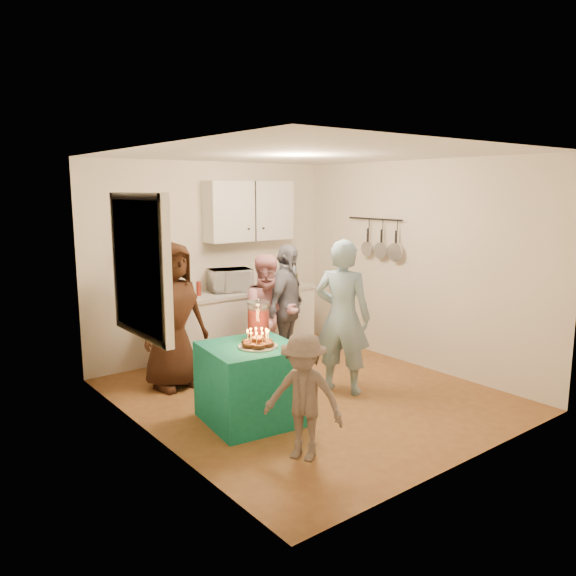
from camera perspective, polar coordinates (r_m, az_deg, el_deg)
floor at (r=6.32m, az=1.98°, el=-10.76°), size 4.00×4.00×0.00m
ceiling at (r=5.92m, az=2.14°, el=13.47°), size 4.00×4.00×0.00m
back_wall at (r=7.61m, az=-7.66°, el=2.82°), size 3.60×3.60×0.00m
left_wall at (r=5.04m, az=-13.84°, el=-1.05°), size 4.00×4.00×0.00m
right_wall at (r=7.26m, az=13.02°, el=2.30°), size 4.00×4.00×0.00m
window_night at (r=5.29m, az=-14.99°, el=2.15°), size 0.04×1.00×1.20m
counter at (r=7.62m, az=-5.06°, el=-3.78°), size 2.20×0.58×0.86m
countertop at (r=7.53m, az=-5.12°, el=-0.41°), size 2.24×0.62×0.05m
upper_cabinet at (r=7.70m, az=-3.96°, el=7.82°), size 1.30×0.30×0.80m
pot_rack at (r=7.63m, az=8.64°, el=5.07°), size 0.12×1.00×0.60m
microwave at (r=7.43m, az=-5.91°, el=0.80°), size 0.61×0.49×0.30m
party_table at (r=5.54m, az=-3.81°, el=-9.64°), size 0.95×0.95×0.76m
donut_cake at (r=5.35m, az=-3.09°, el=-5.08°), size 0.38×0.38×0.18m
punch_jar at (r=5.72m, az=-3.03°, el=-3.25°), size 0.22×0.22×0.34m
man_birthday at (r=6.20m, az=5.55°, el=-2.94°), size 0.67×0.75×1.72m
woman_back_left at (r=6.46m, az=-11.70°, el=-2.75°), size 0.87×0.62×1.68m
woman_back_center at (r=6.70m, az=-1.89°, el=-2.92°), size 0.84×0.73×1.49m
woman_back_right at (r=6.98m, az=-0.14°, el=-1.98°), size 0.99×0.80×1.58m
child_near_left at (r=4.74m, az=1.58°, el=-10.98°), size 0.69×0.81×1.08m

